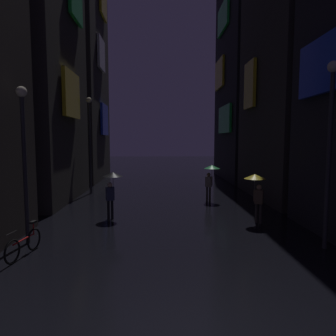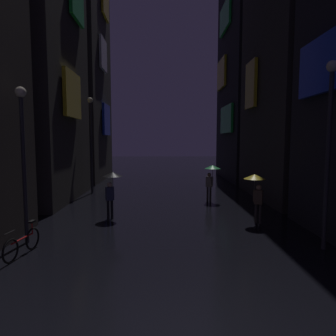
{
  "view_description": "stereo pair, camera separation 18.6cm",
  "coord_description": "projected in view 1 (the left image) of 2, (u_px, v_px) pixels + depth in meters",
  "views": [
    {
      "loc": [
        -0.47,
        -5.07,
        3.56
      ],
      "look_at": [
        0.0,
        9.74,
        2.17
      ],
      "focal_mm": 32.0,
      "sensor_mm": 36.0,
      "label": 1
    },
    {
      "loc": [
        -0.28,
        -5.07,
        3.56
      ],
      "look_at": [
        0.0,
        9.74,
        2.17
      ],
      "focal_mm": 32.0,
      "sensor_mm": 36.0,
      "label": 2
    }
  ],
  "objects": [
    {
      "name": "bicycle_parked_at_storefront",
      "position": [
        24.0,
        244.0,
        9.15
      ],
      "size": [
        0.35,
        1.81,
        0.96
      ],
      "color": "black",
      "rests_on": "ground"
    },
    {
      "name": "building_right_mid",
      "position": [
        293.0,
        15.0,
        17.64
      ],
      "size": [
        4.25,
        8.18,
        21.82
      ],
      "color": "#33302D",
      "rests_on": "ground"
    },
    {
      "name": "pedestrian_near_crossing_black",
      "position": [
        112.0,
        182.0,
        13.48
      ],
      "size": [
        0.9,
        0.9,
        2.12
      ],
      "color": "black",
      "rests_on": "ground"
    },
    {
      "name": "building_left_mid",
      "position": [
        34.0,
        8.0,
        16.84
      ],
      "size": [
        4.25,
        7.53,
        21.89
      ],
      "color": "#33302D",
      "rests_on": "ground"
    },
    {
      "name": "pedestrian_foreground_right_green",
      "position": [
        211.0,
        173.0,
        17.27
      ],
      "size": [
        0.9,
        0.9,
        2.12
      ],
      "color": "#38332D",
      "rests_on": "ground"
    },
    {
      "name": "building_right_far",
      "position": [
        246.0,
        78.0,
        27.09
      ],
      "size": [
        4.25,
        8.85,
        18.24
      ],
      "color": "#232328",
      "rests_on": "ground"
    },
    {
      "name": "streetlamp_right_near",
      "position": [
        330.0,
        135.0,
        9.53
      ],
      "size": [
        0.36,
        0.36,
        6.02
      ],
      "color": "#2D2D33",
      "rests_on": "ground"
    },
    {
      "name": "building_left_far",
      "position": [
        78.0,
        62.0,
        26.12
      ],
      "size": [
        4.25,
        8.07,
        20.64
      ],
      "color": "#33302D",
      "rests_on": "ground"
    },
    {
      "name": "streetlamp_left_near",
      "position": [
        24.0,
        146.0,
        10.05
      ],
      "size": [
        0.36,
        0.36,
        5.33
      ],
      "color": "#2D2D33",
      "rests_on": "ground"
    },
    {
      "name": "streetlamp_left_far",
      "position": [
        90.0,
        135.0,
        19.69
      ],
      "size": [
        0.36,
        0.36,
        6.33
      ],
      "color": "#2D2D33",
      "rests_on": "ground"
    },
    {
      "name": "pedestrian_midstreet_centre_yellow",
      "position": [
        256.0,
        185.0,
        12.7
      ],
      "size": [
        0.9,
        0.9,
        2.12
      ],
      "color": "#38332D",
      "rests_on": "ground"
    }
  ]
}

